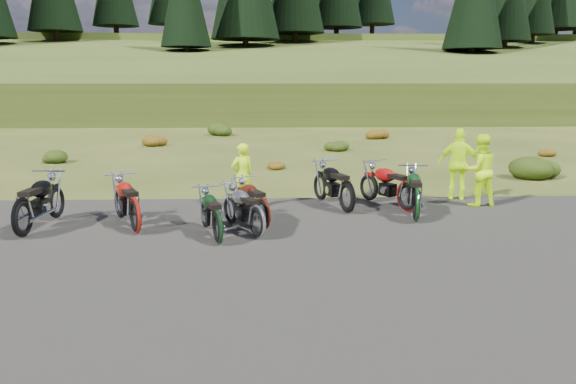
{
  "coord_description": "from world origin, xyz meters",
  "views": [
    {
      "loc": [
        -0.68,
        -11.03,
        3.22
      ],
      "look_at": [
        -0.21,
        1.02,
        0.8
      ],
      "focal_mm": 35.0,
      "sensor_mm": 36.0,
      "label": 1
    }
  ],
  "objects_px": {
    "motorcycle_0": "(24,238)",
    "person_middle": "(242,177)",
    "motorcycle_3": "(257,239)",
    "motorcycle_7": "(415,223)"
  },
  "relations": [
    {
      "from": "motorcycle_0",
      "to": "motorcycle_7",
      "type": "bearing_deg",
      "value": -79.01
    },
    {
      "from": "motorcycle_0",
      "to": "person_middle",
      "type": "height_order",
      "value": "person_middle"
    },
    {
      "from": "motorcycle_7",
      "to": "motorcycle_0",
      "type": "bearing_deg",
      "value": 106.22
    },
    {
      "from": "motorcycle_3",
      "to": "motorcycle_7",
      "type": "height_order",
      "value": "motorcycle_7"
    },
    {
      "from": "motorcycle_7",
      "to": "motorcycle_3",
      "type": "bearing_deg",
      "value": 118.53
    },
    {
      "from": "motorcycle_7",
      "to": "person_middle",
      "type": "height_order",
      "value": "person_middle"
    },
    {
      "from": "motorcycle_0",
      "to": "person_middle",
      "type": "relative_size",
      "value": 1.42
    },
    {
      "from": "motorcycle_0",
      "to": "motorcycle_3",
      "type": "distance_m",
      "value": 4.83
    },
    {
      "from": "motorcycle_7",
      "to": "person_middle",
      "type": "bearing_deg",
      "value": 78.47
    },
    {
      "from": "motorcycle_0",
      "to": "motorcycle_3",
      "type": "bearing_deg",
      "value": -88.67
    }
  ]
}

